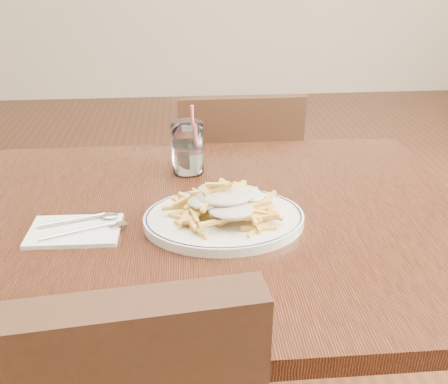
{
  "coord_description": "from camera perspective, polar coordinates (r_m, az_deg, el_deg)",
  "views": [
    {
      "loc": [
        0.01,
        -0.88,
        1.25
      ],
      "look_at": [
        0.08,
        -0.04,
        0.82
      ],
      "focal_mm": 40.0,
      "sensor_mm": 36.0,
      "label": 1
    }
  ],
  "objects": [
    {
      "name": "table",
      "position": [
        1.06,
        -4.61,
        -6.47
      ],
      "size": [
        1.2,
        0.8,
        0.75
      ],
      "color": "black",
      "rests_on": "ground"
    },
    {
      "name": "chair_far",
      "position": [
        1.73,
        1.49,
        0.09
      ],
      "size": [
        0.39,
        0.39,
        0.83
      ],
      "color": "black",
      "rests_on": "ground"
    },
    {
      "name": "fries_plate",
      "position": [
        0.98,
        0.0,
        -3.08
      ],
      "size": [
        0.37,
        0.33,
        0.02
      ],
      "color": "white",
      "rests_on": "table"
    },
    {
      "name": "loaded_fries",
      "position": [
        0.96,
        0.0,
        -0.91
      ],
      "size": [
        0.21,
        0.17,
        0.06
      ],
      "color": "gold",
      "rests_on": "fries_plate"
    },
    {
      "name": "napkin",
      "position": [
        1.0,
        -16.68,
        -4.28
      ],
      "size": [
        0.17,
        0.11,
        0.01
      ],
      "primitive_type": "cube",
      "rotation": [
        0.0,
        0.0,
        -0.02
      ],
      "color": "white",
      "rests_on": "table"
    },
    {
      "name": "cutlery",
      "position": [
        1.0,
        -16.7,
        -3.76
      ],
      "size": [
        0.18,
        0.12,
        0.01
      ],
      "color": "silver",
      "rests_on": "napkin"
    },
    {
      "name": "water_glass",
      "position": [
        1.19,
        -4.15,
        4.72
      ],
      "size": [
        0.08,
        0.08,
        0.17
      ],
      "color": "white",
      "rests_on": "table"
    }
  ]
}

